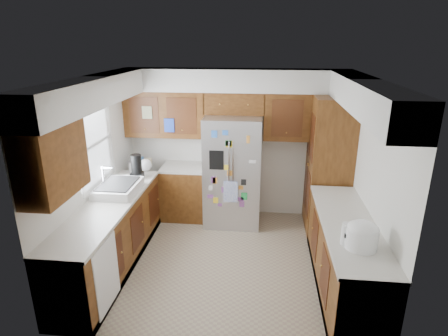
{
  "coord_description": "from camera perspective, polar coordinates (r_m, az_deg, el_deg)",
  "views": [
    {
      "loc": [
        0.48,
        -4.51,
        2.94
      ],
      "look_at": [
        -0.05,
        0.35,
        1.24
      ],
      "focal_mm": 30.0,
      "sensor_mm": 36.0,
      "label": 1
    }
  ],
  "objects": [
    {
      "name": "floor",
      "position": [
        5.41,
        0.17,
        -13.82
      ],
      "size": [
        3.6,
        3.6,
        0.0
      ],
      "primitive_type": "plane",
      "color": "tan",
      "rests_on": "ground"
    },
    {
      "name": "room_shell",
      "position": [
        5.04,
        -0.58,
        6.31
      ],
      "size": [
        3.64,
        3.24,
        2.52
      ],
      "color": "silver",
      "rests_on": "ground"
    },
    {
      "name": "left_counter_run",
      "position": [
        5.5,
        -14.2,
        -8.66
      ],
      "size": [
        1.36,
        3.2,
        0.92
      ],
      "color": "#45250D",
      "rests_on": "ground"
    },
    {
      "name": "right_counter_run",
      "position": [
        4.87,
        17.87,
        -13.07
      ],
      "size": [
        0.63,
        2.25,
        0.92
      ],
      "color": "#45250D",
      "rests_on": "ground"
    },
    {
      "name": "pantry",
      "position": [
        6.05,
        15.64,
        0.43
      ],
      "size": [
        0.6,
        0.9,
        2.15
      ],
      "primitive_type": "cube",
      "color": "#45250D",
      "rests_on": "ground"
    },
    {
      "name": "fridge",
      "position": [
        6.09,
        1.37,
        -0.46
      ],
      "size": [
        0.9,
        0.79,
        1.8
      ],
      "color": "#A9A8AE",
      "rests_on": "ground"
    },
    {
      "name": "bridge_cabinet",
      "position": [
        6.04,
        1.64,
        9.92
      ],
      "size": [
        0.96,
        0.34,
        0.35
      ],
      "primitive_type": "cube",
      "color": "#45250D",
      "rests_on": "fridge"
    },
    {
      "name": "fridge_top_items",
      "position": [
        5.98,
        1.89,
        12.68
      ],
      "size": [
        0.91,
        0.33,
        0.26
      ],
      "color": "#1633A3",
      "rests_on": "bridge_cabinet"
    },
    {
      "name": "sink_assembly",
      "position": [
        5.38,
        -15.8,
        -2.91
      ],
      "size": [
        0.52,
        0.7,
        0.37
      ],
      "color": "white",
      "rests_on": "left_counter_run"
    },
    {
      "name": "left_counter_clutter",
      "position": [
        6.0,
        -12.77,
        0.29
      ],
      "size": [
        0.33,
        0.83,
        0.38
      ],
      "color": "black",
      "rests_on": "left_counter_run"
    },
    {
      "name": "rice_cooker",
      "position": [
        4.08,
        20.27,
        -9.45
      ],
      "size": [
        0.34,
        0.33,
        0.29
      ],
      "color": "white",
      "rests_on": "right_counter_run"
    },
    {
      "name": "paper_towel",
      "position": [
        4.1,
        18.14,
        -9.54
      ],
      "size": [
        0.1,
        0.1,
        0.24
      ],
      "primitive_type": "cylinder",
      "color": "white",
      "rests_on": "right_counter_run"
    }
  ]
}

